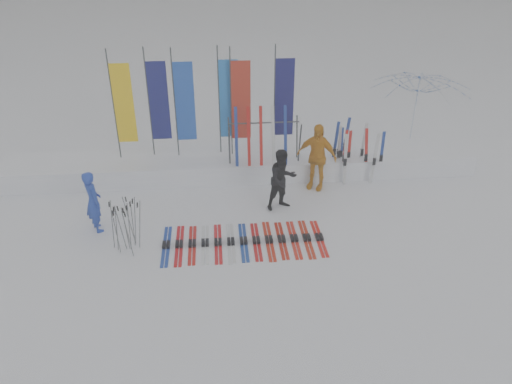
{
  "coord_description": "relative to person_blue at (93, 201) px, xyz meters",
  "views": [
    {
      "loc": [
        -0.74,
        -8.99,
        6.89
      ],
      "look_at": [
        0.2,
        1.6,
        1.0
      ],
      "focal_mm": 35.0,
      "sensor_mm": 36.0,
      "label": 1
    }
  ],
  "objects": [
    {
      "name": "pole_cluster",
      "position": [
        0.88,
        -0.88,
        -0.2
      ],
      "size": [
        0.73,
        0.71,
        1.25
      ],
      "color": "#595B60",
      "rests_on": "ground"
    },
    {
      "name": "tent_canopy",
      "position": [
        9.37,
        3.58,
        0.59
      ],
      "size": [
        3.76,
        3.8,
        2.77
      ],
      "primitive_type": "imported",
      "rotation": [
        0.0,
        0.0,
        0.28
      ],
      "color": "white",
      "rests_on": "ground"
    },
    {
      "name": "snow_bank",
      "position": [
        3.77,
        2.77,
        -0.5
      ],
      "size": [
        14.0,
        1.6,
        0.6
      ],
      "primitive_type": "cube",
      "color": "white",
      "rests_on": "ground"
    },
    {
      "name": "feather_flags",
      "position": [
        2.73,
        3.03,
        1.44
      ],
      "size": [
        5.17,
        0.19,
        3.2
      ],
      "color": "#383A3F",
      "rests_on": "ground"
    },
    {
      "name": "person_yellow",
      "position": [
        5.85,
        1.7,
        0.17
      ],
      "size": [
        1.23,
        0.96,
        1.95
      ],
      "primitive_type": "imported",
      "rotation": [
        0.0,
        0.0,
        -0.5
      ],
      "color": "orange",
      "rests_on": "ground"
    },
    {
      "name": "ski_row",
      "position": [
        3.59,
        -0.91,
        -0.77
      ],
      "size": [
        3.86,
        1.69,
        0.07
      ],
      "color": "#163399",
      "rests_on": "ground"
    },
    {
      "name": "ground",
      "position": [
        3.77,
        -1.83,
        -0.8
      ],
      "size": [
        120.0,
        120.0,
        0.0
      ],
      "primitive_type": "plane",
      "color": "white",
      "rests_on": "ground"
    },
    {
      "name": "ski_rack",
      "position": [
        4.43,
        2.37,
        0.58
      ],
      "size": [
        2.04,
        0.8,
        1.23
      ],
      "color": "#383A3F",
      "rests_on": "ground"
    },
    {
      "name": "person_blue",
      "position": [
        0.0,
        0.0,
        0.0
      ],
      "size": [
        0.62,
        0.7,
        1.6
      ],
      "primitive_type": "imported",
      "rotation": [
        0.0,
        0.0,
        2.08
      ],
      "color": "#1D39AC",
      "rests_on": "ground"
    },
    {
      "name": "upright_skis",
      "position": [
        7.02,
        2.28,
        -0.01
      ],
      "size": [
        1.38,
        1.05,
        1.7
      ],
      "color": "silver",
      "rests_on": "ground"
    },
    {
      "name": "person_black",
      "position": [
        4.74,
        0.65,
        0.04
      ],
      "size": [
        1.0,
        0.9,
        1.68
      ],
      "primitive_type": "imported",
      "rotation": [
        0.0,
        0.0,
        0.39
      ],
      "color": "black",
      "rests_on": "ground"
    }
  ]
}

